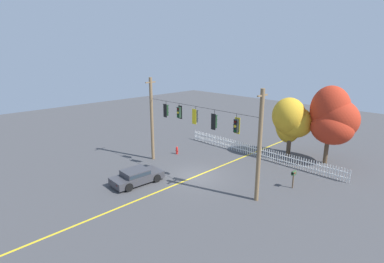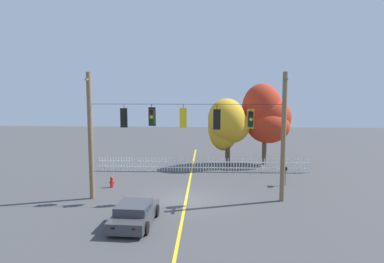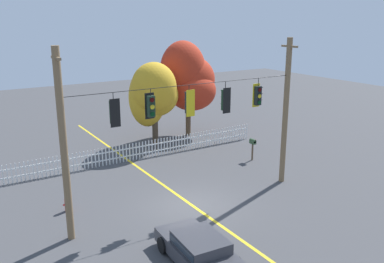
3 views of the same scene
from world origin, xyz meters
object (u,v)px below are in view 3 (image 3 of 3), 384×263
traffic_signal_westbound_side (258,96)px  fire_hydrant (67,203)px  parked_car (199,249)px  autumn_maple_near_fence (152,93)px  roadside_mailbox (253,143)px  traffic_signal_northbound_secondary (114,112)px  traffic_signal_southbound_primary (189,103)px  traffic_signal_northbound_primary (151,106)px  traffic_signal_eastbound_side (225,100)px  autumn_maple_mid (188,80)px

traffic_signal_westbound_side → fire_hydrant: traffic_signal_westbound_side is taller
parked_car → autumn_maple_near_fence: bearing=69.5°
autumn_maple_near_fence → roadside_mailbox: (3.76, -6.39, -2.55)m
traffic_signal_northbound_secondary → traffic_signal_southbound_primary: bearing=-0.0°
traffic_signal_northbound_primary → traffic_signal_southbound_primary: 1.90m
traffic_signal_northbound_primary → autumn_maple_near_fence: traffic_signal_northbound_primary is taller
traffic_signal_southbound_primary → traffic_signal_westbound_side: 4.02m
traffic_signal_northbound_secondary → traffic_signal_eastbound_side: bearing=-0.0°
traffic_signal_northbound_secondary → autumn_maple_near_fence: 12.08m
traffic_signal_northbound_secondary → fire_hydrant: traffic_signal_northbound_secondary is taller
traffic_signal_westbound_side → parked_car: (-6.23, -4.31, -4.39)m
traffic_signal_southbound_primary → traffic_signal_eastbound_side: bearing=-0.0°
autumn_maple_mid → roadside_mailbox: autumn_maple_mid is taller
traffic_signal_northbound_primary → traffic_signal_eastbound_side: (3.91, -0.02, -0.14)m
autumn_maple_mid → roadside_mailbox: size_ratio=5.12×
traffic_signal_southbound_primary → fire_hydrant: bearing=153.2°
traffic_signal_westbound_side → fire_hydrant: bearing=164.3°
traffic_signal_westbound_side → fire_hydrant: size_ratio=1.89×
autumn_maple_mid → fire_hydrant: autumn_maple_mid is taller
traffic_signal_westbound_side → autumn_maple_mid: 11.23m
traffic_signal_northbound_secondary → fire_hydrant: bearing=120.9°
autumn_maple_mid → parked_car: size_ratio=1.72×
traffic_signal_northbound_secondary → traffic_signal_northbound_primary: size_ratio=1.06×
traffic_signal_northbound_primary → autumn_maple_mid: (8.50, 10.90, -0.88)m
traffic_signal_westbound_side → roadside_mailbox: size_ratio=1.05×
fire_hydrant → parked_car: bearing=-67.1°
autumn_maple_near_fence → autumn_maple_mid: bearing=15.3°
traffic_signal_northbound_primary → autumn_maple_mid: bearing=52.0°
traffic_signal_eastbound_side → fire_hydrant: size_ratio=1.94×
autumn_maple_mid → parked_car: 17.95m
traffic_signal_northbound_primary → autumn_maple_near_fence: bearing=63.2°
traffic_signal_westbound_side → traffic_signal_southbound_primary: bearing=-179.7°
traffic_signal_northbound_primary → traffic_signal_southbound_primary: same height
fire_hydrant → roadside_mailbox: size_ratio=0.56×
traffic_signal_northbound_secondary → traffic_signal_eastbound_side: size_ratio=0.93×
autumn_maple_near_fence → traffic_signal_northbound_secondary: bearing=-123.9°
traffic_signal_eastbound_side → traffic_signal_northbound_primary: bearing=179.7°
traffic_signal_eastbound_side → roadside_mailbox: (4.87, 3.58, -3.85)m
traffic_signal_northbound_primary → roadside_mailbox: traffic_signal_northbound_primary is taller
fire_hydrant → autumn_maple_near_fence: bearing=41.9°
parked_car → roadside_mailbox: 12.03m
traffic_signal_southbound_primary → autumn_maple_near_fence: size_ratio=0.24×
traffic_signal_southbound_primary → traffic_signal_northbound_secondary: bearing=180.0°
traffic_signal_northbound_secondary → traffic_signal_southbound_primary: 3.57m
traffic_signal_northbound_secondary → traffic_signal_westbound_side: (7.59, 0.02, -0.06)m
traffic_signal_westbound_side → parked_car: traffic_signal_westbound_side is taller
autumn_maple_mid → parked_car: bearing=-120.1°
traffic_signal_westbound_side → autumn_maple_near_fence: (-0.91, 9.94, -1.32)m
traffic_signal_northbound_secondary → parked_car: bearing=-72.4°
traffic_signal_northbound_primary → parked_car: traffic_signal_northbound_primary is taller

